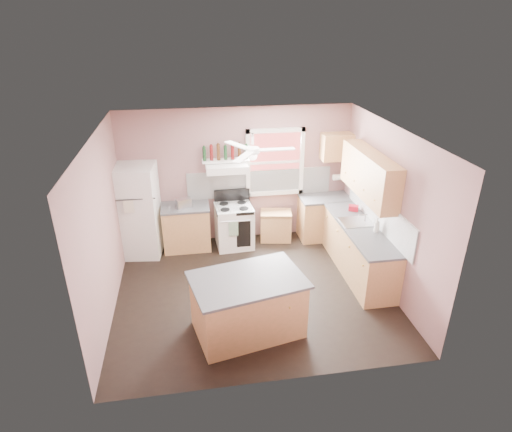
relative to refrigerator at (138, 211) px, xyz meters
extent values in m
plane|color=black|center=(1.94, -1.64, -0.89)|extent=(4.50, 4.50, 0.00)
plane|color=white|center=(1.94, -1.64, 1.81)|extent=(4.50, 4.50, 0.00)
cube|color=#89615F|center=(1.94, 0.39, 0.46)|extent=(4.50, 0.05, 2.70)
cube|color=#89615F|center=(4.21, -1.64, 0.46)|extent=(0.05, 4.00, 2.70)
cube|color=#89615F|center=(-0.34, -1.64, 0.46)|extent=(0.05, 4.00, 2.70)
cube|color=white|center=(2.39, 0.35, 0.29)|extent=(2.90, 0.03, 0.55)
cube|color=white|center=(4.17, -1.34, 0.29)|extent=(0.03, 2.60, 0.55)
cube|color=maroon|center=(2.69, 0.35, 0.71)|extent=(1.00, 0.02, 1.20)
cube|color=white|center=(2.69, 0.32, 0.71)|extent=(1.16, 0.07, 1.36)
cube|color=white|center=(0.00, 0.00, 0.00)|extent=(0.83, 0.81, 1.78)
cube|color=#A57B44|center=(0.88, 0.06, -0.46)|extent=(0.90, 0.60, 0.86)
cube|color=#424244|center=(0.88, 0.06, -0.01)|extent=(0.92, 0.62, 0.04)
cube|color=silver|center=(0.86, 0.00, 0.10)|extent=(0.32, 0.25, 0.18)
cube|color=white|center=(1.81, -0.01, -0.46)|extent=(0.74, 0.68, 0.86)
cube|color=white|center=(1.71, 0.11, 0.73)|extent=(0.78, 0.50, 0.14)
cube|color=white|center=(1.71, 0.23, 0.83)|extent=(0.90, 0.26, 0.03)
cube|color=#A57B44|center=(2.69, 0.11, -0.58)|extent=(0.68, 0.51, 0.62)
cube|color=#A57B44|center=(3.69, 0.06, -0.46)|extent=(1.00, 0.60, 0.86)
cube|color=#A57B44|center=(3.89, -1.34, -0.46)|extent=(0.60, 2.20, 0.86)
cube|color=#424244|center=(3.69, 0.06, -0.01)|extent=(1.02, 0.62, 0.04)
cube|color=#424244|center=(3.88, -1.34, -0.01)|extent=(0.62, 2.22, 0.04)
cube|color=silver|center=(3.88, -1.14, 0.01)|extent=(0.55, 0.45, 0.03)
cylinder|color=silver|center=(4.04, -1.14, 0.08)|extent=(0.03, 0.03, 0.14)
cube|color=#A57B44|center=(4.02, -1.14, 0.89)|extent=(0.33, 1.80, 0.76)
cube|color=#A57B44|center=(3.89, 0.19, 1.01)|extent=(0.60, 0.33, 0.52)
cylinder|color=white|center=(4.01, 0.22, 0.36)|extent=(0.26, 0.12, 0.12)
cube|color=#A57B44|center=(1.71, -2.61, -0.46)|extent=(1.64, 1.22, 0.86)
cube|color=#424244|center=(1.71, -2.61, -0.01)|extent=(1.74, 1.33, 0.04)
cylinder|color=white|center=(1.94, -1.64, 1.56)|extent=(0.20, 0.20, 0.08)
imported|color=silver|center=(4.07, -1.55, 0.14)|extent=(0.13, 0.13, 0.26)
cube|color=#B50F1F|center=(4.00, -0.65, 0.06)|extent=(0.21, 0.18, 0.10)
cylinder|color=#143819|center=(1.31, 0.23, 0.98)|extent=(0.06, 0.06, 0.27)
cylinder|color=#590F0F|center=(1.44, 0.23, 0.99)|extent=(0.06, 0.06, 0.29)
cylinder|color=#3F230F|center=(1.57, 0.23, 1.00)|extent=(0.06, 0.06, 0.31)
cylinder|color=#143819|center=(1.71, 0.23, 0.98)|extent=(0.06, 0.06, 0.27)
cylinder|color=#590F0F|center=(1.84, 0.23, 0.99)|extent=(0.06, 0.06, 0.29)
cylinder|color=#3F230F|center=(1.97, 0.23, 1.00)|extent=(0.06, 0.06, 0.31)
cylinder|color=#143819|center=(2.11, 0.23, 0.98)|extent=(0.06, 0.06, 0.27)
camera|label=1|loc=(1.02, -7.59, 3.33)|focal=30.00mm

